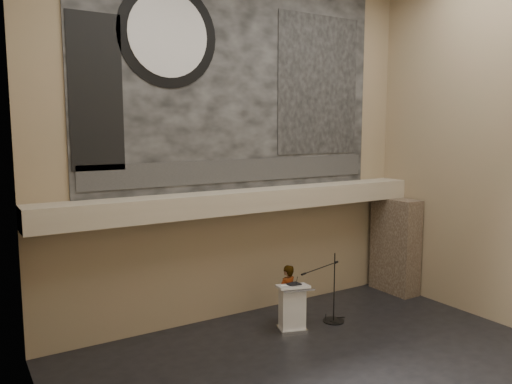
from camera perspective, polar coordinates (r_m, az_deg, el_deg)
floor at (r=10.12m, az=10.21°, el=-20.37°), size 10.00×10.00×0.00m
wall_back at (r=12.23m, az=-1.98°, el=5.29°), size 10.00×0.02×8.50m
wall_left at (r=6.71m, az=-22.57°, el=3.04°), size 0.02×8.00×8.50m
soffit at (r=12.00m, az=-1.00°, el=-0.98°), size 10.00×0.80×0.50m
sprinkler_left at (r=11.28m, az=-7.88°, el=-3.02°), size 0.04×0.04×0.06m
sprinkler_right at (r=13.07m, az=6.30°, el=-1.58°), size 0.04×0.04×0.06m
banner at (r=12.24m, az=-1.94°, el=12.09°), size 8.00×0.05×5.00m
banner_text_strip at (r=12.21m, az=-1.80°, el=2.47°), size 7.76×0.02×0.55m
banner_clock_rim at (r=11.55m, az=-10.00°, el=17.28°), size 2.30×0.02×2.30m
banner_clock_face at (r=11.53m, az=-9.96°, el=17.29°), size 1.84×0.02×1.84m
banner_building_print at (r=13.56m, az=7.18°, el=12.00°), size 2.60×0.02×3.60m
banner_brick_print at (r=10.90m, az=-17.82°, el=10.75°), size 1.10×0.02×3.20m
stone_pier at (r=14.87m, az=15.62°, el=-5.89°), size 0.60×1.40×2.70m
lectern at (r=11.86m, az=4.16°, el=-13.07°), size 0.83×0.70×1.13m
binder at (r=11.68m, az=4.38°, el=-10.47°), size 0.29×0.24×0.04m
papers at (r=11.54m, az=3.64°, el=-10.76°), size 0.28×0.34×0.00m
speaker_person at (r=12.17m, az=3.57°, el=-11.65°), size 0.59×0.45×1.46m
mic_stand at (r=12.57m, az=8.74°, el=-13.37°), size 1.52×0.64×1.71m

